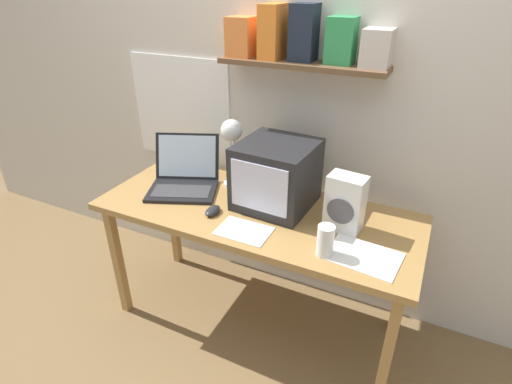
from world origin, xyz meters
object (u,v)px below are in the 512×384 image
desk_lamp (232,140)px  space_heater (345,203)px  printed_handout (363,256)px  juice_glass (325,242)px  loose_paper_near_laptop (244,231)px  corner_desk (256,221)px  crt_monitor (276,175)px  laptop (185,175)px  computer_mouse (213,211)px

desk_lamp → space_heater: desk_lamp is taller
printed_handout → juice_glass: bearing=-160.0°
juice_glass → space_heater: (0.02, 0.23, 0.07)m
juice_glass → loose_paper_near_laptop: juice_glass is taller
corner_desk → juice_glass: 0.48m
corner_desk → loose_paper_near_laptop: (0.03, -0.20, 0.07)m
juice_glass → loose_paper_near_laptop: bearing=179.4°
crt_monitor → printed_handout: bearing=-22.8°
corner_desk → laptop: laptop is taller
space_heater → loose_paper_near_laptop: 0.48m
juice_glass → computer_mouse: 0.60m
corner_desk → desk_lamp: (-0.21, 0.15, 0.35)m
juice_glass → computer_mouse: juice_glass is taller
corner_desk → printed_handout: (0.57, -0.15, 0.07)m
laptop → computer_mouse: laptop is taller
laptop → desk_lamp: (0.26, 0.09, 0.22)m
desk_lamp → space_heater: (0.64, -0.13, -0.15)m
juice_glass → computer_mouse: size_ratio=1.30×
juice_glass → loose_paper_near_laptop: 0.39m
printed_handout → crt_monitor: bearing=154.1°
crt_monitor → space_heater: crt_monitor is taller
laptop → juice_glass: (0.88, -0.26, -0.00)m
corner_desk → printed_handout: size_ratio=5.08×
crt_monitor → loose_paper_near_laptop: 0.34m
desk_lamp → crt_monitor: bearing=-30.5°
desk_lamp → loose_paper_near_laptop: desk_lamp is taller
corner_desk → space_heater: (0.43, 0.02, 0.20)m
corner_desk → desk_lamp: bearing=144.5°
desk_lamp → printed_handout: desk_lamp is taller
desk_lamp → loose_paper_near_laptop: bearing=-75.0°
loose_paper_near_laptop → printed_handout: size_ratio=0.77×
space_heater → juice_glass: bearing=-87.8°
corner_desk → crt_monitor: size_ratio=4.19×
space_heater → desk_lamp: bearing=175.4°
desk_lamp → computer_mouse: desk_lamp is taller
computer_mouse → printed_handout: size_ratio=0.33×
crt_monitor → juice_glass: crt_monitor is taller
juice_glass → space_heater: space_heater is taller
juice_glass → printed_handout: (0.15, 0.06, -0.06)m
laptop → loose_paper_near_laptop: laptop is taller
desk_lamp → computer_mouse: size_ratio=3.74×
crt_monitor → laptop: bearing=-172.6°
printed_handout → computer_mouse: bearing=178.4°
corner_desk → laptop: bearing=172.8°
crt_monitor → corner_desk: bearing=-120.1°
juice_glass → corner_desk: bearing=154.1°
corner_desk → juice_glass: bearing=-25.9°
crt_monitor → laptop: 0.54m
juice_glass → computer_mouse: (-0.59, 0.08, -0.05)m
space_heater → corner_desk: bearing=-170.5°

